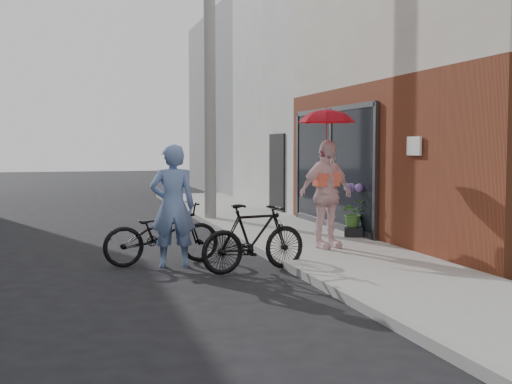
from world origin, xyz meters
name	(u,v)px	position (x,y,z in m)	size (l,w,h in m)	color
ground	(225,272)	(0.00, 0.00, 0.00)	(80.00, 80.00, 0.00)	black
sidewalk	(310,242)	(2.10, 2.00, 0.06)	(2.20, 24.00, 0.12)	gray
curb	(250,245)	(0.94, 2.00, 0.06)	(0.12, 24.00, 0.12)	#9E9E99
plaster_building	(383,92)	(7.20, 9.00, 3.50)	(8.00, 6.00, 7.00)	silver
east_building_far	(303,106)	(7.20, 16.00, 3.50)	(8.00, 8.00, 7.00)	gray
utility_pole	(210,75)	(1.10, 6.00, 3.50)	(0.28, 0.28, 7.00)	#9E9E99
officer	(173,206)	(-0.66, 0.57, 0.92)	(0.67, 0.44, 1.85)	#6D8AC2
bike_left	(162,233)	(-0.78, 0.87, 0.48)	(0.63, 1.82, 0.96)	black
bike_right	(254,238)	(0.41, -0.11, 0.50)	(0.47, 1.65, 0.99)	black
kimono_woman	(326,194)	(1.97, 0.96, 1.02)	(1.06, 0.44, 1.80)	#FBD2D5
parasol	(327,116)	(1.97, 0.96, 2.32)	(0.90, 0.90, 0.79)	red
planter	(353,232)	(3.00, 2.09, 0.21)	(0.34, 0.34, 0.18)	black
potted_plant	(354,213)	(3.00, 2.09, 0.56)	(0.48, 0.41, 0.53)	#3F702C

